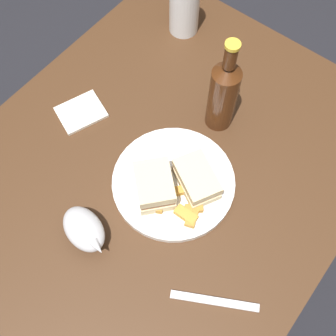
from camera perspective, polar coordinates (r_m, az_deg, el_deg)
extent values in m
plane|color=black|center=(1.70, -0.43, -11.15)|extent=(6.00, 6.00, 0.00)
cube|color=#422816|center=(1.34, -0.54, -6.88)|extent=(1.04, 0.85, 0.77)
cylinder|color=white|center=(0.95, 0.75, -1.94)|extent=(0.28, 0.28, 0.02)
cube|color=beige|center=(0.92, -1.82, -3.01)|extent=(0.13, 0.13, 0.03)
cube|color=#8C5B3D|center=(0.90, -1.86, -2.50)|extent=(0.12, 0.12, 0.02)
cube|color=beige|center=(0.88, -1.90, -1.96)|extent=(0.13, 0.13, 0.03)
cube|color=beige|center=(0.93, 3.80, -2.10)|extent=(0.11, 0.13, 0.02)
cube|color=#B27A4C|center=(0.92, 3.86, -1.68)|extent=(0.11, 0.12, 0.01)
cube|color=beige|center=(0.90, 3.92, -1.26)|extent=(0.11, 0.13, 0.02)
cube|color=#B77F33|center=(0.91, -1.18, -4.93)|extent=(0.04, 0.04, 0.02)
cube|color=#AD702D|center=(0.92, 4.13, -3.11)|extent=(0.03, 0.06, 0.02)
cube|color=gold|center=(0.90, 2.45, -6.44)|extent=(0.02, 0.05, 0.02)
cube|color=gold|center=(0.92, 1.09, -3.22)|extent=(0.05, 0.05, 0.02)
cube|color=#B77F33|center=(0.90, 3.30, -6.67)|extent=(0.05, 0.04, 0.01)
cube|color=#B77F33|center=(0.91, 3.58, -5.54)|extent=(0.04, 0.04, 0.01)
cylinder|color=white|center=(1.18, 2.24, 21.05)|extent=(0.08, 0.08, 0.15)
cylinder|color=gold|center=(1.19, 2.21, 20.39)|extent=(0.07, 0.07, 0.11)
cylinder|color=#B7B7BC|center=(0.92, -11.10, -8.77)|extent=(0.04, 0.04, 0.02)
ellipsoid|color=#B7B7BC|center=(0.90, -11.45, -8.18)|extent=(0.10, 0.13, 0.05)
ellipsoid|color=#381E0F|center=(0.89, -11.52, -8.06)|extent=(0.08, 0.10, 0.02)
cone|color=#B7B7BC|center=(0.87, -9.63, -10.65)|extent=(0.03, 0.03, 0.02)
cylinder|color=#47230F|center=(0.97, 7.43, 9.40)|extent=(0.07, 0.07, 0.18)
cone|color=#47230F|center=(0.89, 8.20, 13.17)|extent=(0.07, 0.07, 0.02)
cylinder|color=#47230F|center=(0.86, 8.56, 14.86)|extent=(0.03, 0.03, 0.06)
cylinder|color=gold|center=(0.84, 8.87, 16.30)|extent=(0.03, 0.03, 0.01)
cube|color=silver|center=(1.07, -11.83, 7.50)|extent=(0.13, 0.12, 0.01)
cube|color=silver|center=(0.89, 6.38, -17.67)|extent=(0.10, 0.16, 0.01)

